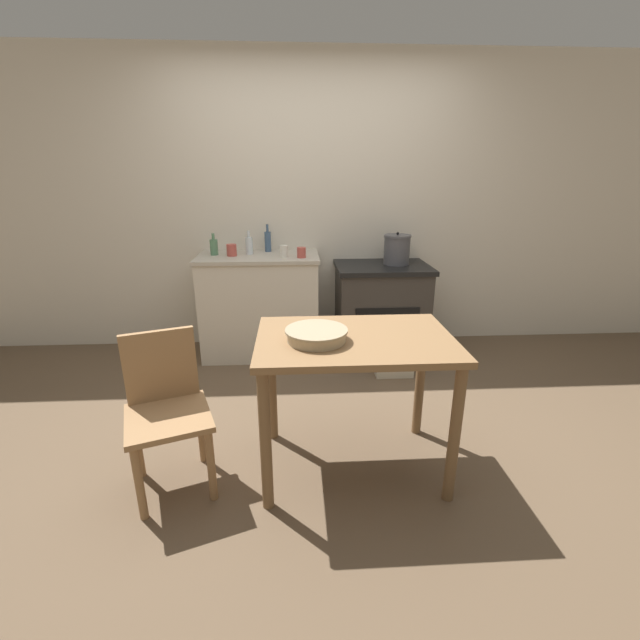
% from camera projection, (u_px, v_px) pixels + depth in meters
% --- Properties ---
extents(ground_plane, '(14.00, 14.00, 0.00)m').
position_uv_depth(ground_plane, '(324.00, 427.00, 2.77)').
color(ground_plane, brown).
extents(wall_back, '(8.00, 0.07, 2.55)m').
position_uv_depth(wall_back, '(313.00, 207.00, 3.85)').
color(wall_back, beige).
rests_on(wall_back, ground_plane).
extents(counter_cabinet, '(1.03, 0.59, 0.90)m').
position_uv_depth(counter_cabinet, '(261.00, 305.00, 3.80)').
color(counter_cabinet, beige).
rests_on(counter_cabinet, ground_plane).
extents(stove, '(0.81, 0.62, 0.80)m').
position_uv_depth(stove, '(380.00, 308.00, 3.86)').
color(stove, '#38332D').
rests_on(stove, ground_plane).
extents(work_table, '(1.00, 0.69, 0.78)m').
position_uv_depth(work_table, '(354.00, 359.00, 2.21)').
color(work_table, olive).
rests_on(work_table, ground_plane).
extents(chair, '(0.51, 0.51, 0.81)m').
position_uv_depth(chair, '(166.00, 407.00, 2.17)').
color(chair, '#997047').
rests_on(chair, ground_plane).
extents(flour_sack, '(0.30, 0.21, 0.30)m').
position_uv_depth(flour_sack, '(393.00, 356.00, 3.48)').
color(flour_sack, beige).
rests_on(flour_sack, ground_plane).
extents(stock_pot, '(0.24, 0.24, 0.28)m').
position_uv_depth(stock_pot, '(397.00, 249.00, 3.72)').
color(stock_pot, '#4C4C51').
rests_on(stock_pot, stove).
extents(mixing_bowl_large, '(0.31, 0.31, 0.06)m').
position_uv_depth(mixing_bowl_large, '(316.00, 334.00, 2.11)').
color(mixing_bowl_large, tan).
rests_on(mixing_bowl_large, work_table).
extents(bottle_far_left, '(0.06, 0.06, 0.24)m').
position_uv_depth(bottle_far_left, '(268.00, 241.00, 3.79)').
color(bottle_far_left, '#3D5675').
rests_on(bottle_far_left, counter_cabinet).
extents(bottle_left, '(0.07, 0.07, 0.18)m').
position_uv_depth(bottle_left, '(214.00, 247.00, 3.64)').
color(bottle_left, '#517F5B').
rests_on(bottle_left, counter_cabinet).
extents(bottle_mid_left, '(0.06, 0.06, 0.20)m').
position_uv_depth(bottle_mid_left, '(249.00, 245.00, 3.67)').
color(bottle_mid_left, silver).
rests_on(bottle_mid_left, counter_cabinet).
extents(cup_center_left, '(0.08, 0.08, 0.10)m').
position_uv_depth(cup_center_left, '(232.00, 250.00, 3.60)').
color(cup_center_left, '#B74C42').
rests_on(cup_center_left, counter_cabinet).
extents(cup_center, '(0.07, 0.07, 0.10)m').
position_uv_depth(cup_center, '(284.00, 251.00, 3.56)').
color(cup_center, silver).
rests_on(cup_center, counter_cabinet).
extents(cup_center_right, '(0.07, 0.07, 0.09)m').
position_uv_depth(cup_center_right, '(301.00, 253.00, 3.53)').
color(cup_center_right, '#B74C42').
rests_on(cup_center_right, counter_cabinet).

